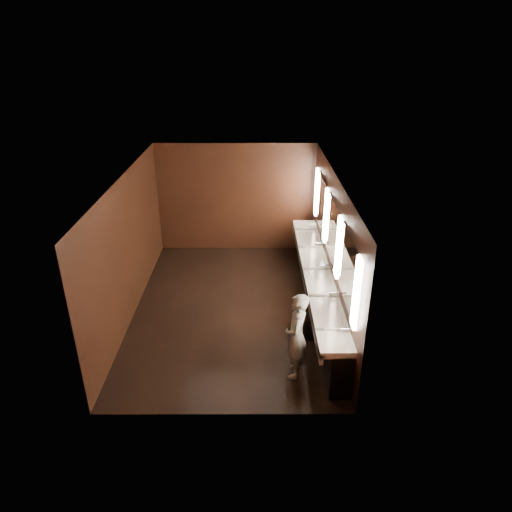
{
  "coord_description": "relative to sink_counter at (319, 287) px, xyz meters",
  "views": [
    {
      "loc": [
        0.49,
        -8.15,
        5.14
      ],
      "look_at": [
        0.5,
        0.0,
        1.2
      ],
      "focal_mm": 32.0,
      "sensor_mm": 36.0,
      "label": 1
    }
  ],
  "objects": [
    {
      "name": "ceiling",
      "position": [
        -1.79,
        0.0,
        2.3
      ],
      "size": [
        4.0,
        6.0,
        0.02
      ],
      "primitive_type": "cube",
      "color": "#2D2D2B",
      "rests_on": "wall_back"
    },
    {
      "name": "mirror_band",
      "position": [
        0.19,
        -0.0,
        1.25
      ],
      "size": [
        0.06,
        5.03,
        1.15
      ],
      "color": "#FFE5CD",
      "rests_on": "wall_right"
    },
    {
      "name": "wall_back",
      "position": [
        -1.79,
        3.0,
        0.9
      ],
      "size": [
        4.0,
        0.02,
        2.8
      ],
      "primitive_type": "cube",
      "color": "black",
      "rests_on": "floor"
    },
    {
      "name": "wall_front",
      "position": [
        -1.79,
        -3.0,
        0.9
      ],
      "size": [
        4.0,
        0.02,
        2.8
      ],
      "primitive_type": "cube",
      "color": "black",
      "rests_on": "floor"
    },
    {
      "name": "floor",
      "position": [
        -1.79,
        0.0,
        -0.5
      ],
      "size": [
        6.0,
        6.0,
        0.0
      ],
      "primitive_type": "plane",
      "color": "black",
      "rests_on": "ground"
    },
    {
      "name": "sink_counter",
      "position": [
        0.0,
        0.0,
        0.0
      ],
      "size": [
        0.55,
        5.4,
        1.01
      ],
      "color": "black",
      "rests_on": "floor"
    },
    {
      "name": "trash_bin",
      "position": [
        -0.22,
        -1.02,
        -0.24
      ],
      "size": [
        0.4,
        0.4,
        0.5
      ],
      "primitive_type": "cylinder",
      "rotation": [
        0.0,
        0.0,
        -0.3
      ],
      "color": "black",
      "rests_on": "floor"
    },
    {
      "name": "wall_left",
      "position": [
        -3.79,
        0.0,
        0.9
      ],
      "size": [
        0.02,
        6.0,
        2.8
      ],
      "primitive_type": "cube",
      "color": "black",
      "rests_on": "floor"
    },
    {
      "name": "wall_right",
      "position": [
        0.21,
        0.0,
        0.9
      ],
      "size": [
        0.02,
        6.0,
        2.8
      ],
      "primitive_type": "cube",
      "color": "black",
      "rests_on": "floor"
    },
    {
      "name": "person",
      "position": [
        -0.64,
        -2.07,
        0.26
      ],
      "size": [
        0.45,
        0.6,
        1.52
      ],
      "primitive_type": "imported",
      "rotation": [
        0.0,
        0.0,
        -1.73
      ],
      "color": "#8AB0CE",
      "rests_on": "floor"
    }
  ]
}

